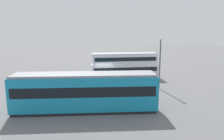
% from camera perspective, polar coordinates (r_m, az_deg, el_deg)
% --- Properties ---
extents(ground_plane, '(160.00, 160.00, 0.00)m').
position_cam_1_polar(ground_plane, '(31.27, -1.77, -3.00)').
color(ground_plane, slate).
extents(double_decker_bus, '(10.62, 3.74, 3.86)m').
position_cam_1_polar(double_decker_bus, '(33.63, 3.33, 1.35)').
color(double_decker_bus, silver).
rests_on(double_decker_bus, ground).
extents(tram_yellow, '(13.16, 4.96, 3.50)m').
position_cam_1_polar(tram_yellow, '(19.51, -7.24, -5.77)').
color(tram_yellow, teal).
rests_on(tram_yellow, ground).
extents(pedestrian_near_railing, '(0.38, 0.38, 1.80)m').
position_cam_1_polar(pedestrian_near_railing, '(25.03, -3.43, -3.93)').
color(pedestrian_near_railing, '#4C3F2D').
rests_on(pedestrian_near_railing, ground).
extents(pedestrian_crossing, '(0.38, 0.38, 1.79)m').
position_cam_1_polar(pedestrian_crossing, '(25.41, 4.75, -3.74)').
color(pedestrian_crossing, '#4C3F2D').
rests_on(pedestrian_crossing, ground).
extents(pedestrian_railing, '(8.31, 0.65, 1.08)m').
position_cam_1_polar(pedestrian_railing, '(26.96, -1.24, -3.53)').
color(pedestrian_railing, gray).
rests_on(pedestrian_railing, ground).
extents(info_sign, '(0.95, 0.19, 2.39)m').
position_cam_1_polar(info_sign, '(26.62, -9.90, -1.90)').
color(info_sign, slate).
rests_on(info_sign, ground).
extents(street_lamp, '(0.36, 0.36, 6.48)m').
position_cam_1_polar(street_lamp, '(27.14, 12.78, 2.89)').
color(street_lamp, '#4C4C51').
rests_on(street_lamp, ground).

